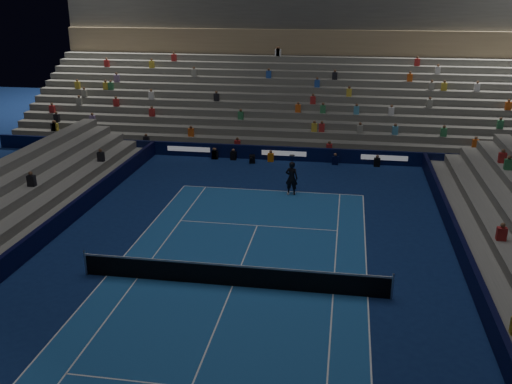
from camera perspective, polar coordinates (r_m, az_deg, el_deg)
The scene contains 9 objects.
ground at distance 23.62m, azimuth -2.37°, elevation -9.46°, with size 90.00×90.00×0.00m, color #0D1F51.
court_surface at distance 23.62m, azimuth -2.37°, elevation -9.45°, with size 10.97×23.77×0.01m, color #1B5095.
sponsor_barrier_far at distance 40.44m, azimuth 2.86°, elevation 3.91°, with size 44.00×0.25×1.00m, color #080E32.
sponsor_barrier_east at distance 23.62m, azimuth 21.69°, elevation -9.60°, with size 0.25×37.00×1.00m, color black.
sponsor_barrier_west at distance 26.90m, azimuth -23.21°, elevation -6.16°, with size 0.25×37.00×1.00m, color black.
grandstand_main at distance 48.95m, azimuth 4.19°, elevation 10.12°, with size 44.00×15.20×11.20m.
tennis_net at distance 23.38m, azimuth -2.39°, elevation -8.38°, with size 12.90×0.10×1.10m.
tennis_player at distance 33.47m, azimuth 3.61°, elevation 1.42°, with size 0.74×0.49×2.03m, color black.
broadcast_camera at distance 39.80m, azimuth -0.40°, elevation 3.35°, with size 0.50×0.89×0.54m.
Camera 1 is at (4.26, -20.17, 11.52)m, focal length 39.63 mm.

